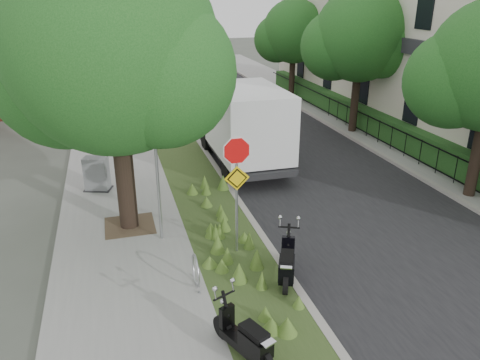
# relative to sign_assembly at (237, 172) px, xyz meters

# --- Properties ---
(ground) EXTENTS (120.00, 120.00, 0.00)m
(ground) POSITION_rel_sign_assembly_xyz_m (1.40, -0.58, -2.33)
(ground) COLOR #4C5147
(ground) RESTS_ON ground
(sidewalk_near) EXTENTS (3.50, 60.00, 0.12)m
(sidewalk_near) POSITION_rel_sign_assembly_xyz_m (-2.85, 9.42, -2.27)
(sidewalk_near) COLOR gray
(sidewalk_near) RESTS_ON ground
(verge) EXTENTS (2.00, 60.00, 0.12)m
(verge) POSITION_rel_sign_assembly_xyz_m (-0.10, 9.42, -2.27)
(verge) COLOR #354B20
(verge) RESTS_ON ground
(kerb_near) EXTENTS (0.20, 60.00, 0.13)m
(kerb_near) POSITION_rel_sign_assembly_xyz_m (0.90, 9.42, -2.26)
(kerb_near) COLOR #9E9991
(kerb_near) RESTS_ON ground
(road) EXTENTS (7.00, 60.00, 0.01)m
(road) POSITION_rel_sign_assembly_xyz_m (4.40, 9.42, -2.32)
(road) COLOR black
(road) RESTS_ON ground
(kerb_far) EXTENTS (0.20, 60.00, 0.13)m
(kerb_far) POSITION_rel_sign_assembly_xyz_m (7.90, 9.42, -2.26)
(kerb_far) COLOR #9E9991
(kerb_far) RESTS_ON ground
(footpath_far) EXTENTS (3.20, 60.00, 0.12)m
(footpath_far) POSITION_rel_sign_assembly_xyz_m (9.60, 9.42, -2.27)
(footpath_far) COLOR gray
(footpath_far) RESTS_ON ground
(street_tree_main) EXTENTS (6.21, 5.54, 7.66)m
(street_tree_main) POSITION_rel_sign_assembly_xyz_m (-2.68, 2.28, 2.48)
(street_tree_main) COLOR black
(street_tree_main) RESTS_ON ground
(bare_post) EXTENTS (0.08, 0.08, 4.00)m
(bare_post) POSITION_rel_sign_assembly_xyz_m (-1.80, 1.22, -0.21)
(bare_post) COLOR #A5A8AD
(bare_post) RESTS_ON ground
(bike_hoop) EXTENTS (0.06, 0.78, 0.77)m
(bike_hoop) POSITION_rel_sign_assembly_xyz_m (-1.30, -1.18, -1.83)
(bike_hoop) COLOR #A5A8AD
(bike_hoop) RESTS_ON ground
(sign_assembly) EXTENTS (0.94, 0.08, 3.22)m
(sign_assembly) POSITION_rel_sign_assembly_xyz_m (0.00, 0.00, 0.00)
(sign_assembly) COLOR #A5A8AD
(sign_assembly) RESTS_ON ground
(fence_far) EXTENTS (0.04, 24.00, 1.00)m
(fence_far) POSITION_rel_sign_assembly_xyz_m (8.60, 9.42, -1.66)
(fence_far) COLOR black
(fence_far) RESTS_ON ground
(hedge_far) EXTENTS (1.00, 24.00, 1.10)m
(hedge_far) POSITION_rel_sign_assembly_xyz_m (9.30, 9.42, -1.66)
(hedge_far) COLOR #184318
(hedge_far) RESTS_ON footpath_far
(terrace_houses) EXTENTS (7.40, 26.40, 8.20)m
(terrace_houses) POSITION_rel_sign_assembly_xyz_m (12.89, 9.42, 1.83)
(terrace_houses) COLOR beige
(terrace_houses) RESTS_ON ground
(brick_building) EXTENTS (9.40, 10.40, 8.30)m
(brick_building) POSITION_rel_sign_assembly_xyz_m (-8.10, 21.42, 1.88)
(brick_building) COLOR maroon
(brick_building) RESTS_ON ground
(far_tree_b) EXTENTS (4.83, 4.31, 6.56)m
(far_tree_b) POSITION_rel_sign_assembly_xyz_m (8.34, 9.46, 2.04)
(far_tree_b) COLOR black
(far_tree_b) RESTS_ON ground
(far_tree_c) EXTENTS (4.37, 3.89, 5.93)m
(far_tree_c) POSITION_rel_sign_assembly_xyz_m (8.34, 17.46, 1.63)
(far_tree_c) COLOR black
(far_tree_c) RESTS_ON ground
(scooter_near) EXTENTS (0.81, 1.55, 0.79)m
(scooter_near) POSITION_rel_sign_assembly_xyz_m (-0.83, -3.78, -1.82)
(scooter_near) COLOR black
(scooter_near) RESTS_ON ground
(scooter_far) EXTENTS (0.84, 1.62, 0.82)m
(scooter_far) POSITION_rel_sign_assembly_xyz_m (0.72, -1.67, -1.81)
(scooter_far) COLOR black
(scooter_far) RESTS_ON ground
(box_truck) EXTENTS (2.42, 5.93, 2.68)m
(box_truck) POSITION_rel_sign_assembly_xyz_m (2.08, 6.57, -0.58)
(box_truck) COLOR #262628
(box_truck) RESTS_ON ground
(utility_cabinet) EXTENTS (1.00, 0.83, 1.15)m
(utility_cabinet) POSITION_rel_sign_assembly_xyz_m (-3.46, 5.22, -1.66)
(utility_cabinet) COLOR #262628
(utility_cabinet) RESTS_ON ground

